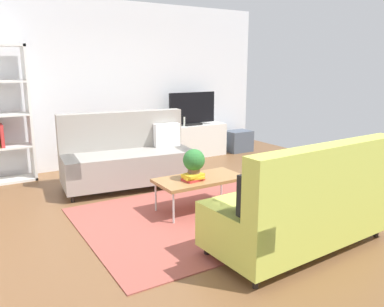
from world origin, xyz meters
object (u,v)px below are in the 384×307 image
Objects in this scene: tv_console at (192,141)px; storage_trunk at (238,141)px; tv at (192,109)px; table_book_0 at (193,179)px; couch_green at (303,206)px; bottle_2 at (184,121)px; vase_0 at (164,124)px; couch_beige at (128,157)px; bottle_1 at (180,120)px; potted_plant at (194,162)px; coffee_table at (200,180)px; bottle_0 at (175,123)px.

tv_console reaches higher than storage_trunk.
table_book_0 is (-1.57, -2.60, -0.52)m from tv.
tv reaches higher than couch_green.
couch_green is at bearing -103.59° from bottle_2.
vase_0 is at bearing 175.07° from tv_console.
couch_beige is 1.91m from bottle_1.
bottle_2 is (-0.20, -0.04, 0.41)m from tv_console.
couch_green is 1.38× the size of tv_console.
potted_plant is at bearing 107.53° from couch_beige.
coffee_table is 0.79× the size of tv_console.
couch_beige is 2.20m from tv.
coffee_table is at bearing -119.25° from tv_console.
couch_green is at bearing -73.06° from table_book_0.
storage_trunk is 1.37× the size of potted_plant.
bottle_2 reaches higher than storage_trunk.
couch_beige is 1.80× the size of coffee_table.
bottle_1 reaches higher than storage_trunk.
coffee_table is 1.10× the size of tv.
couch_beige reaches higher than bottle_0.
bottle_1 is at bearing 75.04° from couch_green.
tv_console is 10.67× the size of vase_0.
tv_console is at bearing 60.75° from coffee_table.
coffee_table is at bearing 22.11° from table_book_0.
couch_beige is 13.76× the size of bottle_0.
tv_console is 0.56m from bottle_0.
tv is 6.94× the size of bottle_0.
coffee_table is 2.90× the size of potted_plant.
storage_trunk is 1.76m from vase_0.
tv is 4.17× the size of table_book_0.
tv_console is (1.15, 3.99, -0.13)m from couch_green.
couch_green is at bearing -106.09° from tv_console.
couch_green is 4.07m from bottle_2.
coffee_table is 2.94m from tv_console.
tv is at bearing 59.12° from potted_plant.
tv_console is at bearing 174.81° from storage_trunk.
bottle_0 reaches higher than table_book_0.
bottle_2 is at bearing -174.17° from tv.
tv is 3.01m from potted_plant.
bottle_0 is at bearing -135.58° from couch_beige.
coffee_table is 6.19× the size of bottle_2.
tv_console is 0.63m from tv.
couch_beige reaches higher than tv_console.
table_book_0 is at bearing -121.10° from tv.
potted_plant is 2.83m from bottle_1.
bottle_0 is at bearing -177.10° from tv.
bottle_0 reaches higher than vase_0.
table_book_0 is at bearing -136.65° from storage_trunk.
couch_green is 8.47× the size of bottle_1.
coffee_table is 3.54m from storage_trunk.
bottle_1 is (1.27, 2.58, 0.32)m from table_book_0.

